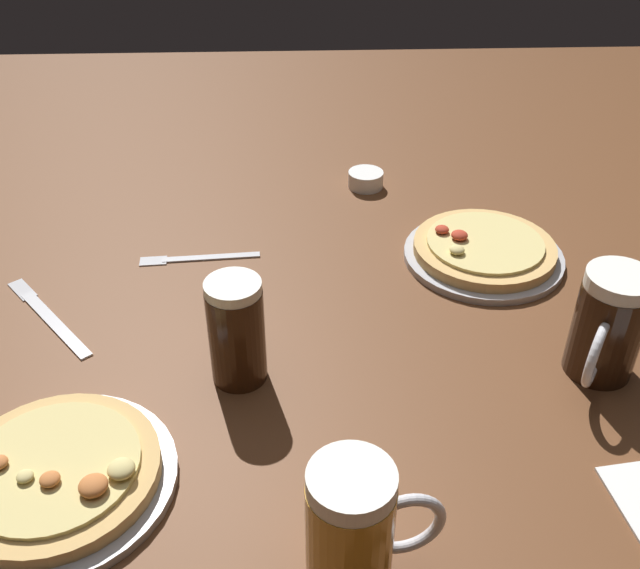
% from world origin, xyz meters
% --- Properties ---
extents(ground_plane, '(2.40, 2.40, 0.03)m').
position_xyz_m(ground_plane, '(0.00, 0.00, -0.01)').
color(ground_plane, brown).
extents(pizza_plate_near, '(0.27, 0.27, 0.05)m').
position_xyz_m(pizza_plate_near, '(-0.31, -0.35, 0.02)').
color(pizza_plate_near, '#B2B2B7').
rests_on(pizza_plate_near, ground_plane).
extents(pizza_plate_far, '(0.26, 0.26, 0.05)m').
position_xyz_m(pizza_plate_far, '(0.27, 0.09, 0.02)').
color(pizza_plate_far, '#B2B2B7').
rests_on(pizza_plate_far, ground_plane).
extents(beer_mug_dark, '(0.07, 0.13, 0.15)m').
position_xyz_m(beer_mug_dark, '(-0.11, -0.17, 0.08)').
color(beer_mug_dark, black).
rests_on(beer_mug_dark, ground_plane).
extents(beer_mug_amber, '(0.14, 0.09, 0.15)m').
position_xyz_m(beer_mug_amber, '(0.01, -0.48, 0.07)').
color(beer_mug_amber, '#B27A23').
rests_on(beer_mug_amber, ground_plane).
extents(beer_mug_pale, '(0.11, 0.13, 0.16)m').
position_xyz_m(beer_mug_pale, '(0.37, -0.19, 0.08)').
color(beer_mug_pale, black).
rests_on(beer_mug_pale, ground_plane).
extents(ramekin_sauce, '(0.07, 0.07, 0.03)m').
position_xyz_m(ramekin_sauce, '(0.10, 0.36, 0.02)').
color(ramekin_sauce, white).
rests_on(ramekin_sauce, ground_plane).
extents(fork_left, '(0.20, 0.03, 0.01)m').
position_xyz_m(fork_left, '(-0.20, 0.11, 0.00)').
color(fork_left, silver).
rests_on(fork_left, ground_plane).
extents(knife_right, '(0.17, 0.20, 0.01)m').
position_xyz_m(knife_right, '(-0.41, -0.04, 0.00)').
color(knife_right, silver).
rests_on(knife_right, ground_plane).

